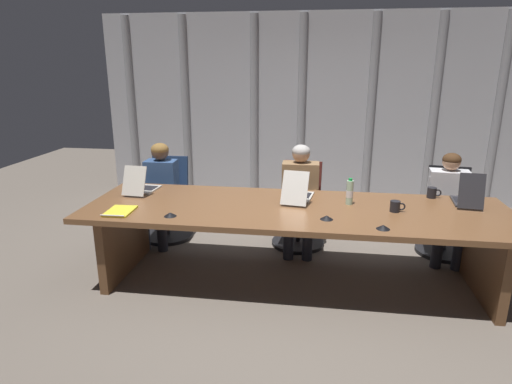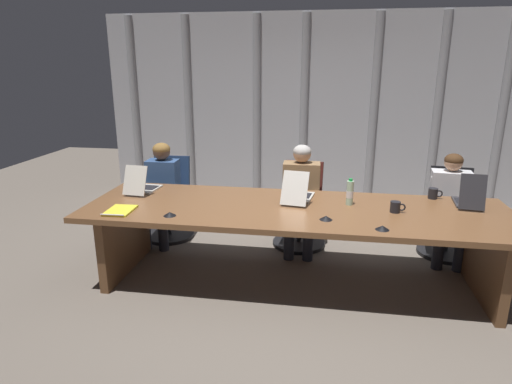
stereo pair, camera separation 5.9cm
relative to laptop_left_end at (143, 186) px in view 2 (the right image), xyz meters
The scene contains 19 objects.
ground_plane 1.79m from the laptop_left_end, ahead, with size 12.15×12.15×0.00m, color #6B6056.
conference_table 1.62m from the laptop_left_end, ahead, with size 3.86×1.18×0.75m.
curtain_backdrop 2.95m from the laptop_left_end, 57.10° to the left, with size 6.07×0.17×2.71m.
laptop_left_end is the anchor object (origin of this frame).
laptop_left_mid 1.59m from the laptop_left_end, ahead, with size 0.31×0.53×0.31m.
laptop_center 3.14m from the laptop_left_end, ahead, with size 0.26×0.43×0.33m.
office_chair_left_end 0.82m from the laptop_left_end, 89.55° to the left, with size 0.60×0.60×0.95m.
office_chair_left_mid 1.78m from the laptop_left_end, 23.59° to the left, with size 0.60×0.60×0.94m.
office_chair_center 3.29m from the laptop_left_end, 12.19° to the left, with size 0.60×0.60×0.93m.
person_left_end 0.55m from the laptop_left_end, 92.03° to the left, with size 0.37×0.55×1.15m.
person_left_mid 1.67m from the laptop_left_end, 18.62° to the left, with size 0.42×0.55×1.17m.
person_center 3.18m from the laptop_left_end, ahead, with size 0.44×0.57×1.12m.
water_bottle_primary 2.07m from the laptop_left_end, ahead, with size 0.07×0.07×0.25m.
coffee_mug_near 2.89m from the laptop_left_end, ahead, with size 0.14×0.09×0.10m.
coffee_mug_far 2.47m from the laptop_left_end, ahead, with size 0.13×0.09×0.10m.
conference_mic_left_side 1.94m from the laptop_left_end, 16.44° to the right, with size 0.11×0.11×0.04m, color black.
conference_mic_middle 2.41m from the laptop_left_end, 17.13° to the right, with size 0.11×0.11×0.04m, color black.
conference_mic_right_side 0.85m from the laptop_left_end, 51.58° to the right, with size 0.11×0.11×0.04m, color black.
spiral_notepad 0.63m from the laptop_left_end, 85.27° to the right, with size 0.23×0.31×0.03m.
Camera 2 is at (0.25, -3.77, 2.01)m, focal length 30.56 mm.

